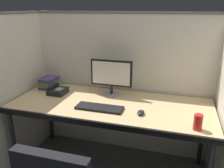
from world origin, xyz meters
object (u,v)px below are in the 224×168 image
(desk, at_px, (110,109))
(book_stack, at_px, (49,83))
(computer_mouse, at_px, (141,113))
(monitor_center, at_px, (111,75))
(keyboard_main, at_px, (99,108))
(soda_can, at_px, (198,122))
(desk_phone, at_px, (57,91))

(desk, xyz_separation_m, book_stack, (-0.80, 0.24, 0.11))
(computer_mouse, bearing_deg, monitor_center, 135.35)
(keyboard_main, distance_m, soda_can, 0.84)
(desk, height_order, soda_can, soda_can)
(computer_mouse, height_order, soda_can, soda_can)
(keyboard_main, relative_size, soda_can, 3.52)
(soda_can, height_order, book_stack, soda_can)
(book_stack, xyz_separation_m, desk_phone, (0.19, -0.14, -0.03))
(desk, relative_size, soda_can, 15.57)
(monitor_center, height_order, book_stack, monitor_center)
(monitor_center, distance_m, book_stack, 0.76)
(keyboard_main, xyz_separation_m, book_stack, (-0.74, 0.38, 0.05))
(desk, relative_size, book_stack, 8.39)
(monitor_center, bearing_deg, computer_mouse, -44.65)
(desk, distance_m, keyboard_main, 0.16)
(keyboard_main, relative_size, book_stack, 1.90)
(monitor_center, height_order, desk_phone, monitor_center)
(soda_can, bearing_deg, book_stack, 161.79)
(desk, bearing_deg, monitor_center, 104.06)
(desk_phone, bearing_deg, keyboard_main, -23.24)
(desk, distance_m, computer_mouse, 0.35)
(soda_can, relative_size, desk_phone, 0.64)
(desk, xyz_separation_m, keyboard_main, (-0.06, -0.13, 0.06))
(monitor_center, xyz_separation_m, computer_mouse, (0.38, -0.37, -0.20))
(desk, distance_m, desk_phone, 0.63)
(keyboard_main, xyz_separation_m, computer_mouse, (0.38, -0.01, 0.01))
(soda_can, height_order, desk_phone, soda_can)
(computer_mouse, distance_m, soda_can, 0.47)
(computer_mouse, xyz_separation_m, soda_can, (0.45, -0.13, 0.04))
(computer_mouse, height_order, book_stack, book_stack)
(desk, distance_m, soda_can, 0.82)
(soda_can, bearing_deg, desk_phone, 164.75)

